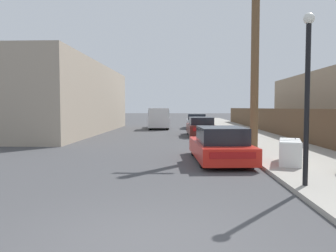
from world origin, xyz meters
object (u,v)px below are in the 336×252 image
pickup_truck (159,119)px  street_lamp (307,85)px  utility_pole (255,54)px  parked_sports_car_red (220,146)px  car_parked_mid (201,127)px  discarded_fridge (290,152)px  car_parked_far (196,121)px

pickup_truck → street_lamp: street_lamp is taller
utility_pole → parked_sports_car_red: bearing=-120.0°
car_parked_mid → utility_pole: size_ratio=0.52×
discarded_fridge → car_parked_far: car_parked_far is taller
car_parked_mid → utility_pole: (2.05, -7.54, 3.87)m
parked_sports_car_red → utility_pole: size_ratio=0.53×
utility_pole → street_lamp: size_ratio=2.11×
car_parked_far → pickup_truck: pickup_truck is taller
discarded_fridge → street_lamp: 3.77m
parked_sports_car_red → car_parked_far: (0.03, 19.55, 0.06)m
discarded_fridge → car_parked_far: (-2.18, 20.58, 0.14)m
discarded_fridge → parked_sports_car_red: 2.44m
parked_sports_car_red → car_parked_far: car_parked_far is taller
car_parked_far → utility_pole: (1.97, -16.08, 3.84)m
pickup_truck → car_parked_far: bearing=-167.1°
car_parked_far → street_lamp: street_lamp is taller
car_parked_far → parked_sports_car_red: bearing=-88.9°
discarded_fridge → car_parked_mid: (-2.27, 12.04, 0.11)m
discarded_fridge → parked_sports_car_red: size_ratio=0.40×
discarded_fridge → car_parked_mid: size_ratio=0.42×
utility_pole → pickup_truck: bearing=110.2°
pickup_truck → street_lamp: size_ratio=1.38×
pickup_truck → street_lamp: 23.25m
parked_sports_car_red → car_parked_far: bearing=86.0°
car_parked_far → utility_pole: size_ratio=0.51×
street_lamp → car_parked_far: bearing=93.7°
car_parked_far → pickup_truck: (-3.56, -1.07, 0.30)m
pickup_truck → car_parked_mid: bearing=111.2°
discarded_fridge → car_parked_far: 20.70m
parked_sports_car_red → discarded_fridge: bearing=-29.0°
parked_sports_car_red → car_parked_mid: bearing=86.4°
discarded_fridge → pickup_truck: bearing=123.3°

